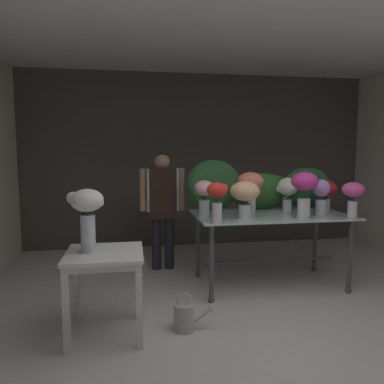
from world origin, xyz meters
name	(u,v)px	position (x,y,z in m)	size (l,w,h in m)	color
ground_plane	(228,283)	(0.00, 1.93, 0.00)	(8.49, 8.49, 0.00)	beige
wall_back	(199,161)	(0.00, 3.86, 1.40)	(5.76, 0.12, 2.81)	#4C4742
ceiling_slab	(230,33)	(0.00, 1.93, 2.87)	(5.88, 3.98, 0.12)	silver
display_table_glass	(270,225)	(0.46, 1.80, 0.72)	(1.75, 0.98, 0.85)	#B2C9C4
side_table_white	(105,264)	(-1.34, 0.89, 0.63)	(0.64, 0.62, 0.73)	white
florist	(162,199)	(-0.71, 2.59, 0.94)	(0.59, 0.24, 1.54)	#232328
foliage_backdrop	(256,188)	(0.42, 2.17, 1.11)	(1.87, 0.30, 0.61)	#28562D
vase_crimson_ranunculus	(325,192)	(1.16, 1.85, 1.08)	(0.28, 0.28, 0.38)	silver
vase_ivory_peonies	(287,190)	(0.74, 1.96, 1.11)	(0.27, 0.24, 0.40)	silver
vase_coral_stock	(250,186)	(0.23, 1.83, 1.16)	(0.30, 0.30, 0.48)	silver
vase_magenta_hydrangea	(304,189)	(0.71, 1.47, 1.17)	(0.28, 0.28, 0.50)	silver
vase_scarlet_snapdragons	(217,197)	(-0.26, 1.39, 1.11)	(0.21, 0.21, 0.41)	silver
vase_blush_carnations	(205,194)	(-0.33, 1.72, 1.09)	(0.22, 0.22, 0.40)	silver
vase_fuchsia_freesia	(353,194)	(1.23, 1.39, 1.11)	(0.23, 0.23, 0.39)	silver
vase_peach_lilies	(246,194)	(0.08, 1.55, 1.11)	(0.32, 0.32, 0.40)	silver
vase_lilac_roses	(321,195)	(0.97, 1.59, 1.08)	(0.19, 0.19, 0.41)	silver
vase_white_roses_tall	(87,211)	(-1.48, 0.89, 1.08)	(0.30, 0.27, 0.53)	silver
watering_can	(184,316)	(-0.67, 0.86, 0.13)	(0.35, 0.18, 0.34)	#B7B2A8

